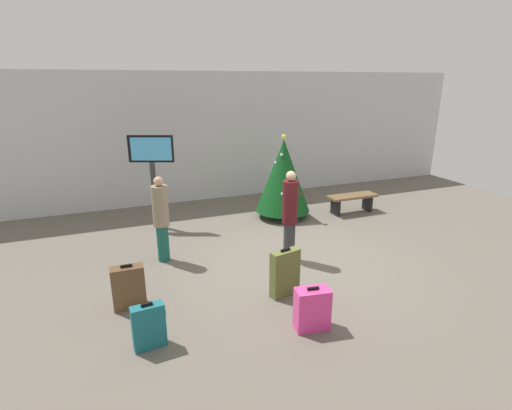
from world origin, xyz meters
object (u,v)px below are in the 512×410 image
object	(u,v)px
flight_info_kiosk	(152,163)
holiday_tree	(283,176)
suitcase_1	(129,287)
suitcase_3	(149,327)
suitcase_0	(285,273)
waiting_bench	(352,200)
traveller_1	(290,214)
suitcase_2	(312,309)
traveller_0	(161,217)

from	to	relation	value
flight_info_kiosk	holiday_tree	bearing A→B (deg)	-8.76
suitcase_1	suitcase_3	world-z (taller)	suitcase_1
suitcase_0	suitcase_3	size ratio (longest dim) A/B	1.25
waiting_bench	suitcase_1	xyz separation A→B (m)	(-5.80, -2.56, -0.01)
suitcase_1	suitcase_0	bearing A→B (deg)	-12.88
traveller_1	suitcase_3	distance (m)	3.37
suitcase_2	suitcase_3	world-z (taller)	suitcase_3
flight_info_kiosk	suitcase_0	size ratio (longest dim) A/B	2.66
flight_info_kiosk	suitcase_1	bearing A→B (deg)	-104.49
waiting_bench	suitcase_2	size ratio (longest dim) A/B	2.05
flight_info_kiosk	suitcase_3	bearing A→B (deg)	-99.04
suitcase_0	suitcase_2	distance (m)	0.96
flight_info_kiosk	suitcase_1	world-z (taller)	flight_info_kiosk
waiting_bench	suitcase_0	world-z (taller)	suitcase_0
suitcase_0	suitcase_3	bearing A→B (deg)	-166.18
flight_info_kiosk	traveller_1	world-z (taller)	flight_info_kiosk
waiting_bench	suitcase_3	world-z (taller)	suitcase_3
traveller_1	suitcase_1	size ratio (longest dim) A/B	2.46
holiday_tree	suitcase_2	xyz separation A→B (m)	(-1.63, -4.42, -0.77)
holiday_tree	suitcase_3	distance (m)	5.57
waiting_bench	traveller_0	size ratio (longest dim) A/B	0.79
suitcase_1	holiday_tree	bearing A→B (deg)	36.45
holiday_tree	suitcase_1	world-z (taller)	holiday_tree
suitcase_2	suitcase_3	size ratio (longest dim) A/B	0.99
suitcase_1	suitcase_3	size ratio (longest dim) A/B	1.10
traveller_1	suitcase_0	size ratio (longest dim) A/B	2.17
flight_info_kiosk	waiting_bench	world-z (taller)	flight_info_kiosk
waiting_bench	suitcase_3	distance (m)	6.71
waiting_bench	suitcase_2	distance (m)	5.34
flight_info_kiosk	suitcase_0	world-z (taller)	flight_info_kiosk
holiday_tree	suitcase_2	world-z (taller)	holiday_tree
holiday_tree	suitcase_0	bearing A→B (deg)	-114.72
suitcase_0	flight_info_kiosk	bearing A→B (deg)	110.66
waiting_bench	suitcase_0	bearing A→B (deg)	-137.89
suitcase_3	suitcase_1	bearing A→B (deg)	98.70
waiting_bench	flight_info_kiosk	bearing A→B (deg)	170.32
traveller_0	suitcase_1	world-z (taller)	traveller_0
suitcase_3	traveller_0	bearing A→B (deg)	77.21
flight_info_kiosk	suitcase_2	bearing A→B (deg)	-73.50
traveller_0	traveller_1	xyz separation A→B (m)	(2.26, -0.86, 0.06)
holiday_tree	traveller_0	world-z (taller)	holiday_tree
suitcase_3	traveller_1	bearing A→B (deg)	30.77
flight_info_kiosk	suitcase_3	distance (m)	4.71
traveller_1	suitcase_2	size ratio (longest dim) A/B	2.73
suitcase_0	suitcase_1	xyz separation A→B (m)	(-2.37, 0.54, -0.05)
traveller_0	suitcase_2	size ratio (longest dim) A/B	2.58
flight_info_kiosk	suitcase_3	world-z (taller)	flight_info_kiosk
holiday_tree	flight_info_kiosk	distance (m)	3.15
suitcase_0	suitcase_1	bearing A→B (deg)	167.12
holiday_tree	waiting_bench	distance (m)	2.01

